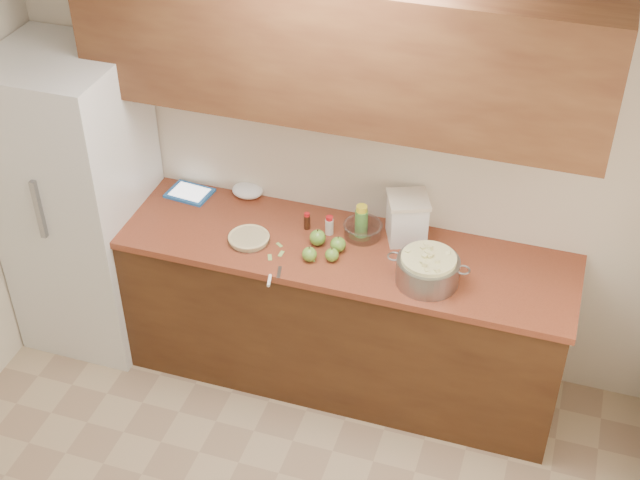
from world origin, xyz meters
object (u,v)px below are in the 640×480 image
(flour_canister, at_px, (407,218))
(tablet, at_px, (190,193))
(pie, at_px, (249,238))
(colander, at_px, (428,270))

(flour_canister, xyz_separation_m, tablet, (-1.27, 0.02, -0.12))
(flour_canister, relative_size, tablet, 1.04)
(pie, height_order, flour_canister, flour_canister)
(pie, xyz_separation_m, colander, (0.97, -0.04, 0.06))
(flour_canister, distance_m, tablet, 1.27)
(colander, bearing_deg, tablet, 166.57)
(pie, xyz_separation_m, flour_canister, (0.78, 0.28, 0.11))
(pie, bearing_deg, colander, -2.23)
(pie, distance_m, tablet, 0.57)
(pie, bearing_deg, tablet, 147.45)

